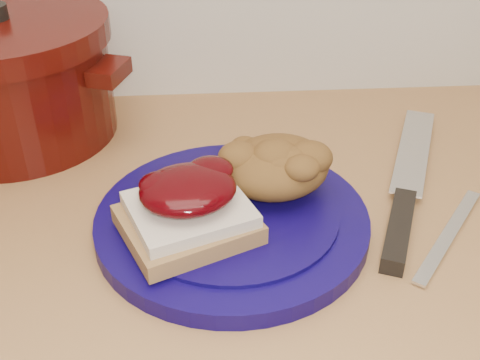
{
  "coord_description": "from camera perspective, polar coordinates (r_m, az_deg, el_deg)",
  "views": [
    {
      "loc": [
        -0.03,
        0.95,
        1.31
      ],
      "look_at": [
        0.0,
        1.48,
        0.95
      ],
      "focal_mm": 45.0,
      "sensor_mm": 36.0,
      "label": 1
    }
  ],
  "objects": [
    {
      "name": "sandwich",
      "position": [
        0.6,
        -4.94,
        -2.64
      ],
      "size": [
        0.16,
        0.15,
        0.06
      ],
      "rotation": [
        0.0,
        0.0,
        0.31
      ],
      "color": "olive",
      "rests_on": "plate"
    },
    {
      "name": "butter_knife",
      "position": [
        0.68,
        19.19,
        -4.88
      ],
      "size": [
        0.12,
        0.15,
        0.0
      ],
      "primitive_type": "cube",
      "rotation": [
        0.0,
        0.0,
        0.91
      ],
      "color": "silver",
      "rests_on": "wood_countertop"
    },
    {
      "name": "chef_knife",
      "position": [
        0.7,
        15.24,
        -2.29
      ],
      "size": [
        0.16,
        0.33,
        0.02
      ],
      "rotation": [
        0.0,
        0.0,
        1.18
      ],
      "color": "black",
      "rests_on": "wood_countertop"
    },
    {
      "name": "stuffing_mound",
      "position": [
        0.66,
        3.44,
        1.26
      ],
      "size": [
        0.15,
        0.14,
        0.06
      ],
      "primitive_type": "ellipsoid",
      "rotation": [
        0.0,
        0.0,
        0.31
      ],
      "color": "brown",
      "rests_on": "plate"
    },
    {
      "name": "dutch_oven",
      "position": [
        0.86,
        -21.03,
        9.08
      ],
      "size": [
        0.35,
        0.35,
        0.18
      ],
      "rotation": [
        0.0,
        0.0,
        -0.33
      ],
      "color": "#390905",
      "rests_on": "wood_countertop"
    },
    {
      "name": "plate",
      "position": [
        0.65,
        -0.76,
        -3.94
      ],
      "size": [
        0.37,
        0.37,
        0.02
      ],
      "primitive_type": "cylinder",
      "rotation": [
        0.0,
        0.0,
        0.31
      ],
      "color": "#0C0441",
      "rests_on": "wood_countertop"
    }
  ]
}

